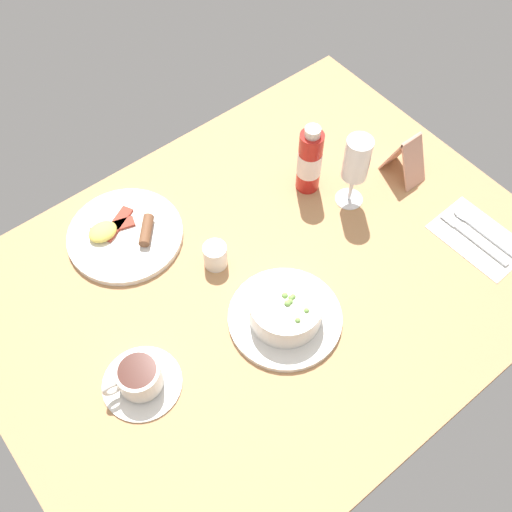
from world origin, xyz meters
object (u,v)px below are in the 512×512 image
(porridge_bowl, at_px, (286,311))
(wine_glass, at_px, (356,162))
(sauce_bottle_red, at_px, (310,161))
(coffee_cup, at_px, (140,378))
(cutlery_setting, at_px, (477,236))
(breakfast_plate, at_px, (124,234))
(creamer_jug, at_px, (215,255))
(menu_card, at_px, (407,157))

(porridge_bowl, relative_size, wine_glass, 1.21)
(wine_glass, distance_m, sauce_bottle_red, 0.10)
(wine_glass, bearing_deg, coffee_cup, -172.40)
(porridge_bowl, relative_size, cutlery_setting, 1.14)
(sauce_bottle_red, bearing_deg, breakfast_plate, 161.25)
(porridge_bowl, height_order, wine_glass, wine_glass)
(creamer_jug, relative_size, sauce_bottle_red, 0.35)
(menu_card, bearing_deg, sauce_bottle_red, 150.09)
(creamer_jug, bearing_deg, porridge_bowl, -81.96)
(wine_glass, bearing_deg, menu_card, -8.94)
(sauce_bottle_red, xyz_separation_m, menu_card, (0.19, -0.11, -0.02))
(breakfast_plate, bearing_deg, menu_card, -22.61)
(porridge_bowl, bearing_deg, menu_card, 14.71)
(creamer_jug, height_order, sauce_bottle_red, sauce_bottle_red)
(wine_glass, height_order, sauce_bottle_red, wine_glass)
(breakfast_plate, relative_size, menu_card, 2.11)
(cutlery_setting, height_order, breakfast_plate, breakfast_plate)
(porridge_bowl, bearing_deg, creamer_jug, 98.04)
(porridge_bowl, relative_size, breakfast_plate, 0.91)
(porridge_bowl, distance_m, cutlery_setting, 0.45)
(menu_card, bearing_deg, creamer_jug, 171.47)
(coffee_cup, relative_size, menu_card, 1.26)
(porridge_bowl, bearing_deg, breakfast_plate, 111.10)
(porridge_bowl, relative_size, sauce_bottle_red, 1.25)
(cutlery_setting, bearing_deg, menu_card, 89.54)
(coffee_cup, bearing_deg, creamer_jug, 25.88)
(porridge_bowl, xyz_separation_m, breakfast_plate, (-0.14, 0.35, -0.02))
(porridge_bowl, xyz_separation_m, creamer_jug, (-0.03, 0.18, -0.00))
(coffee_cup, relative_size, sauce_bottle_red, 0.82)
(creamer_jug, distance_m, sauce_bottle_red, 0.28)
(breakfast_plate, bearing_deg, wine_glass, -26.61)
(cutlery_setting, relative_size, coffee_cup, 1.33)
(creamer_jug, height_order, wine_glass, wine_glass)
(breakfast_plate, bearing_deg, sauce_bottle_red, -18.75)
(coffee_cup, relative_size, creamer_jug, 2.38)
(breakfast_plate, bearing_deg, porridge_bowl, -68.90)
(sauce_bottle_red, distance_m, breakfast_plate, 0.41)
(porridge_bowl, height_order, menu_card, menu_card)
(cutlery_setting, height_order, coffee_cup, coffee_cup)
(porridge_bowl, distance_m, breakfast_plate, 0.38)
(wine_glass, xyz_separation_m, breakfast_plate, (-0.43, 0.22, -0.11))
(porridge_bowl, relative_size, coffee_cup, 1.52)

